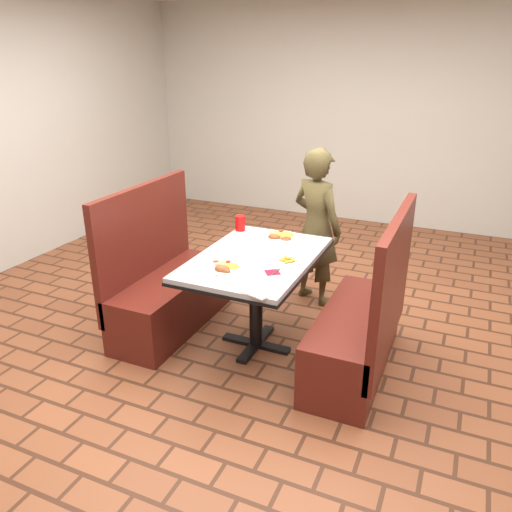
{
  "coord_description": "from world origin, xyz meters",
  "views": [
    {
      "loc": [
        1.35,
        -3.06,
        2.09
      ],
      "look_at": [
        0.0,
        0.0,
        0.75
      ],
      "focal_mm": 35.0,
      "sensor_mm": 36.0,
      "label": 1
    }
  ],
  "objects_px": {
    "far_dinner_plate": "(281,235)",
    "dining_table": "(256,268)",
    "near_dinner_plate": "(226,266)",
    "booth_bench_right": "(361,329)",
    "red_tumbler": "(240,223)",
    "diner_person": "(317,227)",
    "booth_bench_left": "(166,289)",
    "plantain_plate": "(287,261)"
  },
  "relations": [
    {
      "from": "far_dinner_plate",
      "to": "plantain_plate",
      "type": "relative_size",
      "value": 1.65
    },
    {
      "from": "dining_table",
      "to": "plantain_plate",
      "type": "relative_size",
      "value": 6.73
    },
    {
      "from": "diner_person",
      "to": "near_dinner_plate",
      "type": "height_order",
      "value": "diner_person"
    },
    {
      "from": "far_dinner_plate",
      "to": "dining_table",
      "type": "bearing_deg",
      "value": -93.72
    },
    {
      "from": "diner_person",
      "to": "dining_table",
      "type": "bearing_deg",
      "value": 104.45
    },
    {
      "from": "far_dinner_plate",
      "to": "plantain_plate",
      "type": "distance_m",
      "value": 0.5
    },
    {
      "from": "booth_bench_right",
      "to": "near_dinner_plate",
      "type": "height_order",
      "value": "booth_bench_right"
    },
    {
      "from": "far_dinner_plate",
      "to": "booth_bench_left",
      "type": "bearing_deg",
      "value": -152.81
    },
    {
      "from": "dining_table",
      "to": "booth_bench_left",
      "type": "bearing_deg",
      "value": 180.0
    },
    {
      "from": "dining_table",
      "to": "red_tumbler",
      "type": "height_order",
      "value": "red_tumbler"
    },
    {
      "from": "booth_bench_left",
      "to": "near_dinner_plate",
      "type": "height_order",
      "value": "booth_bench_left"
    },
    {
      "from": "red_tumbler",
      "to": "booth_bench_left",
      "type": "bearing_deg",
      "value": -133.42
    },
    {
      "from": "dining_table",
      "to": "far_dinner_plate",
      "type": "height_order",
      "value": "far_dinner_plate"
    },
    {
      "from": "booth_bench_left",
      "to": "red_tumbler",
      "type": "distance_m",
      "value": 0.81
    },
    {
      "from": "diner_person",
      "to": "plantain_plate",
      "type": "height_order",
      "value": "diner_person"
    },
    {
      "from": "dining_table",
      "to": "plantain_plate",
      "type": "xyz_separation_m",
      "value": [
        0.25,
        -0.02,
        0.11
      ]
    },
    {
      "from": "diner_person",
      "to": "near_dinner_plate",
      "type": "distance_m",
      "value": 1.29
    },
    {
      "from": "near_dinner_plate",
      "to": "red_tumbler",
      "type": "bearing_deg",
      "value": 108.61
    },
    {
      "from": "booth_bench_right",
      "to": "plantain_plate",
      "type": "relative_size",
      "value": 6.67
    },
    {
      "from": "booth_bench_left",
      "to": "near_dinner_plate",
      "type": "bearing_deg",
      "value": -23.6
    },
    {
      "from": "booth_bench_left",
      "to": "booth_bench_right",
      "type": "distance_m",
      "value": 1.6
    },
    {
      "from": "far_dinner_plate",
      "to": "near_dinner_plate",
      "type": "bearing_deg",
      "value": -98.81
    },
    {
      "from": "near_dinner_plate",
      "to": "booth_bench_right",
      "type": "bearing_deg",
      "value": 19.37
    },
    {
      "from": "plantain_plate",
      "to": "near_dinner_plate",
      "type": "bearing_deg",
      "value": -139.22
    },
    {
      "from": "booth_bench_right",
      "to": "near_dinner_plate",
      "type": "distance_m",
      "value": 1.04
    },
    {
      "from": "booth_bench_left",
      "to": "diner_person",
      "type": "relative_size",
      "value": 0.86
    },
    {
      "from": "booth_bench_left",
      "to": "near_dinner_plate",
      "type": "xyz_separation_m",
      "value": [
        0.71,
        -0.31,
        0.45
      ]
    },
    {
      "from": "booth_bench_right",
      "to": "diner_person",
      "type": "height_order",
      "value": "diner_person"
    },
    {
      "from": "far_dinner_plate",
      "to": "plantain_plate",
      "type": "xyz_separation_m",
      "value": [
        0.22,
        -0.45,
        -0.02
      ]
    },
    {
      "from": "plantain_plate",
      "to": "red_tumbler",
      "type": "relative_size",
      "value": 1.45
    },
    {
      "from": "booth_bench_right",
      "to": "far_dinner_plate",
      "type": "relative_size",
      "value": 4.03
    },
    {
      "from": "plantain_plate",
      "to": "red_tumbler",
      "type": "height_order",
      "value": "red_tumbler"
    },
    {
      "from": "booth_bench_left",
      "to": "plantain_plate",
      "type": "distance_m",
      "value": 1.13
    },
    {
      "from": "near_dinner_plate",
      "to": "far_dinner_plate",
      "type": "distance_m",
      "value": 0.74
    },
    {
      "from": "booth_bench_right",
      "to": "plantain_plate",
      "type": "bearing_deg",
      "value": -177.78
    },
    {
      "from": "booth_bench_right",
      "to": "booth_bench_left",
      "type": "bearing_deg",
      "value": 180.0
    },
    {
      "from": "near_dinner_plate",
      "to": "plantain_plate",
      "type": "xyz_separation_m",
      "value": [
        0.34,
        0.29,
        -0.02
      ]
    },
    {
      "from": "diner_person",
      "to": "red_tumbler",
      "type": "bearing_deg",
      "value": 67.19
    },
    {
      "from": "dining_table",
      "to": "plantain_plate",
      "type": "bearing_deg",
      "value": -4.88
    },
    {
      "from": "dining_table",
      "to": "near_dinner_plate",
      "type": "xyz_separation_m",
      "value": [
        -0.09,
        -0.31,
        0.12
      ]
    },
    {
      "from": "dining_table",
      "to": "booth_bench_left",
      "type": "distance_m",
      "value": 0.86
    },
    {
      "from": "booth_bench_left",
      "to": "plantain_plate",
      "type": "xyz_separation_m",
      "value": [
        1.05,
        -0.02,
        0.43
      ]
    }
  ]
}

